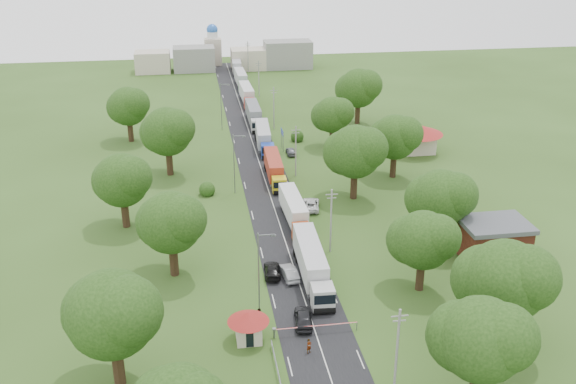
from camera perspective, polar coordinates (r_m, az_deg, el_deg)
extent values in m
plane|color=#2C4818|center=(91.52, -0.55, -3.51)|extent=(260.00, 260.00, 0.00)
cube|color=black|center=(109.64, -2.07, 1.09)|extent=(8.00, 200.00, 0.04)
cylinder|color=slate|center=(69.38, -1.24, -12.45)|extent=(0.20, 0.20, 1.10)
cube|color=slate|center=(69.09, -1.24, -12.11)|extent=(0.35, 0.35, 0.25)
cylinder|color=red|center=(69.73, 2.50, -11.81)|extent=(9.00, 0.12, 0.12)
cylinder|color=slate|center=(70.92, 6.14, -11.77)|extent=(0.10, 0.10, 1.00)
cube|color=beige|center=(68.77, -3.52, -12.19)|extent=(2.60, 2.60, 2.40)
cone|color=maroon|center=(67.81, -3.56, -11.01)|extent=(4.40, 4.40, 1.10)
cube|color=black|center=(68.76, -2.42, -11.97)|extent=(0.02, 1.20, 0.90)
cube|color=black|center=(67.82, -3.41, -12.96)|extent=(0.80, 0.02, 1.90)
cylinder|color=slate|center=(122.45, -0.44, 4.46)|extent=(0.12, 0.12, 4.00)
cylinder|color=slate|center=(124.71, -0.61, 4.81)|extent=(0.12, 0.12, 4.00)
cube|color=navy|center=(123.09, -0.53, 5.34)|extent=(0.06, 3.00, 1.00)
cube|color=silver|center=(123.09, -0.53, 5.34)|extent=(0.07, 3.10, 0.06)
cylinder|color=gray|center=(61.11, 9.66, -13.78)|extent=(0.24, 0.24, 9.00)
cube|color=gray|center=(58.94, 9.90, -10.81)|extent=(1.60, 0.10, 0.10)
cube|color=gray|center=(59.22, 9.87, -11.21)|extent=(1.20, 0.10, 0.10)
cylinder|color=gray|center=(84.28, 3.84, -2.59)|extent=(0.24, 0.24, 9.00)
cube|color=gray|center=(82.72, 3.91, -0.21)|extent=(1.60, 0.10, 0.10)
cube|color=gray|center=(82.92, 3.90, -0.53)|extent=(1.20, 0.10, 0.10)
cylinder|color=gray|center=(109.72, 0.69, 3.63)|extent=(0.24, 0.24, 9.00)
cube|color=gray|center=(108.53, 0.70, 5.52)|extent=(1.60, 0.10, 0.10)
cube|color=gray|center=(108.68, 0.70, 5.27)|extent=(1.20, 0.10, 0.10)
cylinder|color=gray|center=(136.17, -1.27, 7.46)|extent=(0.24, 0.24, 9.00)
cube|color=gray|center=(135.21, -1.28, 9.02)|extent=(1.60, 0.10, 0.10)
cube|color=gray|center=(135.33, -1.28, 8.81)|extent=(1.20, 0.10, 0.10)
cylinder|color=gray|center=(163.14, -2.61, 10.04)|extent=(0.24, 0.24, 9.00)
cube|color=gray|center=(162.34, -2.63, 11.35)|extent=(1.60, 0.10, 0.10)
cube|color=gray|center=(162.44, -2.63, 11.17)|extent=(1.20, 0.10, 0.10)
cylinder|color=gray|center=(190.41, -3.58, 11.88)|extent=(0.24, 0.24, 9.00)
cube|color=gray|center=(189.72, -3.60, 13.00)|extent=(1.60, 0.10, 0.10)
cube|color=gray|center=(189.81, -3.60, 12.85)|extent=(1.20, 0.10, 0.10)
cylinder|color=slate|center=(71.06, -2.62, -7.27)|extent=(0.16, 0.16, 10.00)
cube|color=slate|center=(68.91, -1.95, -3.84)|extent=(1.80, 0.10, 0.10)
cube|color=slate|center=(69.06, -1.28, -3.90)|extent=(0.50, 0.22, 0.15)
cylinder|color=slate|center=(102.73, -4.82, 2.48)|extent=(0.16, 0.16, 10.00)
cube|color=slate|center=(101.26, -4.39, 5.00)|extent=(1.80, 0.10, 0.10)
cube|color=slate|center=(101.36, -3.94, 4.94)|extent=(0.50, 0.22, 0.15)
cylinder|color=slate|center=(136.05, -5.96, 7.55)|extent=(0.16, 0.16, 10.00)
cube|color=slate|center=(134.94, -5.66, 9.49)|extent=(1.80, 0.10, 0.10)
cube|color=slate|center=(135.02, -5.31, 9.45)|extent=(0.50, 0.22, 0.15)
sphere|color=#18330E|center=(59.53, 16.84, -12.42)|extent=(7.70, 7.70, 7.70)
sphere|color=#18330E|center=(58.85, 18.62, -12.15)|extent=(6.05, 6.05, 6.05)
sphere|color=#18330E|center=(60.42, 15.27, -12.28)|extent=(6.60, 6.60, 6.60)
cylinder|color=#382616|center=(70.53, 18.15, -11.40)|extent=(1.12, 1.12, 4.55)
sphere|color=#18330E|center=(67.66, 18.73, -7.47)|extent=(8.40, 8.40, 8.40)
sphere|color=#18330E|center=(67.01, 20.43, -7.15)|extent=(6.60, 6.60, 6.60)
sphere|color=#18330E|center=(68.58, 17.21, -7.42)|extent=(7.20, 7.20, 7.20)
cylinder|color=#382616|center=(78.43, 11.67, -7.25)|extent=(1.04, 1.04, 3.85)
sphere|color=#18330E|center=(76.23, 11.95, -4.20)|extent=(7.00, 7.00, 7.00)
sphere|color=#18330E|center=(75.51, 13.14, -3.95)|extent=(5.50, 5.50, 5.50)
sphere|color=#18330E|center=(77.16, 10.90, -4.18)|extent=(6.00, 6.00, 6.00)
cylinder|color=#382616|center=(88.58, 13.16, -3.58)|extent=(1.08, 1.08, 4.20)
sphere|color=#18330E|center=(86.47, 13.46, -0.54)|extent=(7.70, 7.70, 7.70)
sphere|color=#18330E|center=(85.74, 14.63, -0.26)|extent=(6.05, 6.05, 6.05)
sphere|color=#18330E|center=(87.46, 12.43, -0.56)|extent=(6.60, 6.60, 6.60)
cylinder|color=#382616|center=(101.95, 5.87, 0.63)|extent=(1.12, 1.12, 4.55)
sphere|color=#18330E|center=(99.99, 6.00, 3.59)|extent=(8.40, 8.40, 8.40)
sphere|color=#18330E|center=(98.99, 7.04, 3.89)|extent=(6.60, 6.60, 6.60)
sphere|color=#18330E|center=(101.26, 5.12, 3.51)|extent=(7.20, 7.20, 7.20)
cylinder|color=#382616|center=(111.61, 9.34, 2.34)|extent=(1.08, 1.08, 4.20)
sphere|color=#18330E|center=(109.94, 9.51, 4.85)|extent=(7.70, 7.70, 7.70)
sphere|color=#18330E|center=(109.14, 10.40, 5.10)|extent=(6.05, 6.05, 6.05)
sphere|color=#18330E|center=(111.02, 8.73, 4.77)|extent=(6.60, 6.60, 6.60)
cylinder|color=#382616|center=(125.32, 3.93, 4.81)|extent=(1.04, 1.04, 3.85)
sphere|color=#18330E|center=(123.96, 3.99, 6.86)|extent=(7.00, 7.00, 7.00)
sphere|color=#18330E|center=(123.10, 4.67, 7.09)|extent=(5.50, 5.50, 5.50)
sphere|color=#18330E|center=(125.06, 3.40, 6.79)|extent=(6.00, 6.00, 6.00)
cylinder|color=#382616|center=(141.25, 6.20, 6.96)|extent=(1.12, 1.12, 4.55)
sphere|color=#18330E|center=(139.84, 6.29, 9.16)|extent=(8.40, 8.40, 8.40)
sphere|color=#18330E|center=(138.90, 7.04, 9.42)|extent=(6.60, 6.60, 6.60)
sphere|color=#18330E|center=(141.09, 5.65, 9.06)|extent=(7.20, 7.20, 7.20)
cylinder|color=#382616|center=(64.47, -14.87, -14.57)|extent=(1.12, 1.12, 4.55)
sphere|color=#18330E|center=(61.31, -15.40, -10.41)|extent=(8.40, 8.40, 8.40)
sphere|color=#18330E|center=(59.64, -14.14, -10.26)|extent=(6.60, 6.60, 6.60)
sphere|color=#18330E|center=(63.05, -16.31, -10.16)|extent=(7.20, 7.20, 7.20)
cylinder|color=#382616|center=(80.98, -10.12, -5.95)|extent=(1.08, 1.08, 4.20)
sphere|color=#18330E|center=(78.67, -10.37, -2.68)|extent=(7.70, 7.70, 7.70)
sphere|color=#18330E|center=(77.28, -9.41, -2.42)|extent=(6.05, 6.05, 6.05)
sphere|color=#18330E|center=(80.20, -11.12, -2.66)|extent=(6.60, 6.60, 6.60)
cylinder|color=#382616|center=(94.93, -14.26, -1.85)|extent=(1.08, 1.08, 4.20)
sphere|color=#18330E|center=(92.97, -14.57, 1.02)|extent=(7.70, 7.70, 7.70)
sphere|color=#18330E|center=(91.51, -13.82, 1.30)|extent=(6.05, 6.05, 6.05)
sphere|color=#18330E|center=(94.56, -15.13, 0.98)|extent=(6.60, 6.60, 6.60)
cylinder|color=#382616|center=(112.95, -10.49, 2.61)|extent=(1.12, 1.12, 4.55)
sphere|color=#18330E|center=(111.18, -10.69, 5.30)|extent=(8.40, 8.40, 8.40)
sphere|color=#18330E|center=(109.72, -9.95, 5.61)|extent=(6.60, 6.60, 6.60)
sphere|color=#18330E|center=(112.84, -11.26, 5.20)|extent=(7.20, 7.20, 7.20)
cylinder|color=#382616|center=(132.47, -13.82, 5.27)|extent=(1.08, 1.08, 4.20)
sphere|color=#18330E|center=(131.07, -14.03, 7.41)|extent=(7.70, 7.70, 7.70)
sphere|color=#18330E|center=(129.68, -13.50, 7.67)|extent=(6.05, 6.05, 6.05)
sphere|color=#18330E|center=(132.64, -14.44, 7.30)|extent=(6.60, 6.60, 6.60)
cube|color=maroon|center=(87.63, 17.77, -4.27)|extent=(8.00, 6.00, 4.60)
cube|color=#47494F|center=(86.52, 17.97, -2.74)|extent=(8.60, 6.60, 0.60)
cube|color=beige|center=(124.87, 11.18, 4.39)|extent=(7.00, 5.00, 4.00)
cone|color=maroon|center=(124.00, 11.28, 5.66)|extent=(10.08, 10.08, 1.80)
cube|color=gray|center=(194.73, -8.35, 11.63)|extent=(12.00, 8.00, 7.00)
cube|color=beige|center=(195.63, -3.56, 11.72)|extent=(10.00, 8.00, 6.00)
cube|color=gray|center=(196.89, -0.01, 12.13)|extent=(14.00, 8.00, 8.00)
cube|color=beige|center=(195.09, -11.93, 11.25)|extent=(10.00, 8.00, 6.00)
cube|color=beige|center=(202.64, -6.67, 12.29)|extent=(5.00, 5.00, 8.00)
cylinder|color=silver|center=(201.80, -6.74, 13.69)|extent=(3.20, 3.20, 2.00)
sphere|color=#2659B2|center=(201.55, -6.76, 14.14)|extent=(3.40, 3.40, 3.40)
cube|color=#B9B9B9|center=(73.41, 3.09, -9.27)|extent=(2.62, 2.62, 2.64)
cube|color=black|center=(72.16, 3.30, -9.55)|extent=(2.43, 0.10, 1.16)
cube|color=slate|center=(72.98, 3.27, -10.47)|extent=(2.33, 0.32, 0.37)
cube|color=slate|center=(80.06, 1.99, -7.00)|extent=(2.81, 12.24, 0.32)
cube|color=silver|center=(79.41, 1.97, -5.70)|extent=(3.03, 12.56, 3.17)
cylinder|color=black|center=(73.23, 3.22, -10.40)|extent=(2.49, 1.06, 1.06)
cylinder|color=black|center=(74.79, 2.92, -9.61)|extent=(2.49, 1.06, 1.06)
cylinder|color=black|center=(83.36, 1.51, -5.91)|extent=(2.49, 1.06, 1.06)
cylinder|color=black|center=(84.74, 1.32, -5.40)|extent=(2.49, 1.06, 1.06)
cube|color=#A93B13|center=(87.83, 1.19, -3.63)|extent=(2.35, 2.35, 2.38)
cube|color=black|center=(86.66, 1.32, -3.77)|extent=(2.19, 0.08, 1.05)
cube|color=slate|center=(87.30, 1.31, -4.51)|extent=(2.10, 0.31, 0.33)
cube|color=slate|center=(94.07, 0.48, -2.26)|extent=(2.48, 11.01, 0.29)
cube|color=silver|center=(93.62, 0.46, -1.23)|extent=(2.68, 11.30, 2.86)
cylinder|color=black|center=(87.53, 1.28, -4.46)|extent=(2.24, 0.95, 0.95)
cylinder|color=black|center=(89.03, 1.09, -3.96)|extent=(2.24, 0.95, 0.95)
cylinder|color=black|center=(97.16, 0.16, -1.56)|extent=(2.24, 0.95, 0.95)
cylinder|color=black|center=(98.45, 0.03, -1.22)|extent=(2.24, 0.95, 0.95)
cube|color=gold|center=(103.76, -0.79, 0.67)|extent=(2.34, 2.34, 2.36)
cube|color=black|center=(102.59, -0.70, 0.61)|extent=(2.17, 0.09, 1.04)
cube|color=slate|center=(103.13, -0.70, -0.04)|extent=(2.08, 0.32, 0.33)
cube|color=slate|center=(110.12, -1.27, 1.59)|extent=(2.54, 10.92, 0.28)
cube|color=maroon|center=(109.78, -1.30, 2.47)|extent=(2.74, 11.21, 2.83)
cylinder|color=black|center=(103.36, -0.72, -0.01)|extent=(2.22, 0.94, 0.94)
cylinder|color=black|center=(104.92, -0.85, 0.34)|extent=(2.22, 0.94, 0.94)
cylinder|color=black|center=(113.26, -1.50, 2.08)|extent=(2.22, 0.94, 0.94)
cylinder|color=black|center=(114.58, -1.59, 2.33)|extent=(2.22, 0.94, 0.94)
cube|color=#19379B|center=(119.30, -1.83, 3.71)|extent=(2.52, 2.52, 2.48)
cube|color=black|center=(118.06, -1.75, 3.68)|extent=(2.28, 0.16, 1.09)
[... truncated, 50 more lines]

